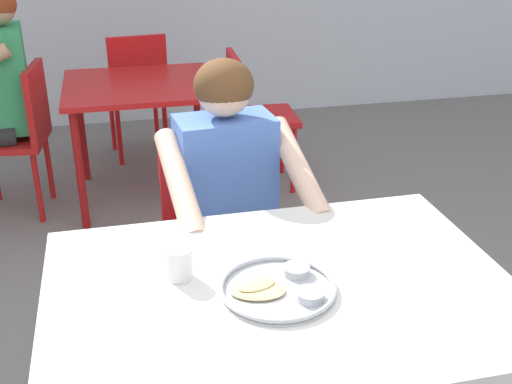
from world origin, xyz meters
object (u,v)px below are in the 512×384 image
object	(u,v)px
table_background_red	(141,97)
drinking_cup	(180,263)
chair_red_left	(21,129)
chair_red_far	(137,88)
thali_tray	(279,287)
chair_foreground	(219,223)
chair_red_right	(252,110)
table_foreground	(281,309)
diner_foreground	(233,198)

from	to	relation	value
table_background_red	drinking_cup	bearing A→B (deg)	-90.97
chair_red_left	chair_red_far	size ratio (longest dim) A/B	0.98
drinking_cup	chair_red_left	xyz separation A→B (m)	(-0.63, 2.13, -0.31)
drinking_cup	table_background_red	xyz separation A→B (m)	(0.04, 2.18, -0.18)
thali_tray	table_background_red	distance (m)	2.31
chair_foreground	table_background_red	xyz separation A→B (m)	(-0.20, 1.39, 0.13)
chair_red_right	table_foreground	bearing A→B (deg)	-101.02
drinking_cup	chair_red_right	world-z (taller)	drinking_cup
drinking_cup	diner_foreground	bearing A→B (deg)	65.90
diner_foreground	chair_red_far	world-z (taller)	diner_foreground
chair_foreground	table_background_red	distance (m)	1.41
chair_red_right	table_background_red	bearing A→B (deg)	-179.48
chair_foreground	thali_tray	bearing A→B (deg)	-90.32
diner_foreground	chair_red_left	distance (m)	1.81
diner_foreground	drinking_cup	bearing A→B (deg)	-114.10
thali_tray	diner_foreground	bearing A→B (deg)	88.28
chair_foreground	diner_foreground	distance (m)	0.31
chair_red_right	chair_red_far	bearing A→B (deg)	135.68
table_foreground	table_background_red	xyz separation A→B (m)	(-0.21, 2.27, -0.06)
diner_foreground	table_background_red	size ratio (longest dim) A/B	1.37
table_foreground	diner_foreground	distance (m)	0.66
thali_tray	chair_red_far	size ratio (longest dim) A/B	0.34
thali_tray	chair_red_right	world-z (taller)	chair_red_right
thali_tray	drinking_cup	world-z (taller)	drinking_cup
table_foreground	chair_red_right	bearing A→B (deg)	78.98
table_background_red	chair_red_left	xyz separation A→B (m)	(-0.67, -0.05, -0.12)
chair_red_right	chair_foreground	bearing A→B (deg)	-107.94
thali_tray	table_foreground	bearing A→B (deg)	62.39
table_background_red	chair_red_right	size ratio (longest dim) A/B	1.02
thali_tray	table_background_red	xyz separation A→B (m)	(-0.20, 2.30, -0.15)
chair_red_left	diner_foreground	bearing A→B (deg)	-60.49
drinking_cup	chair_red_right	bearing A→B (deg)	72.48
thali_tray	chair_foreground	bearing A→B (deg)	89.68
diner_foreground	chair_red_far	distance (m)	2.27
table_background_red	chair_foreground	bearing A→B (deg)	-81.79
table_background_red	chair_red_left	bearing A→B (deg)	-175.85
chair_foreground	table_foreground	bearing A→B (deg)	-89.47
chair_red_far	thali_tray	bearing A→B (deg)	-86.36
chair_foreground	chair_red_left	xyz separation A→B (m)	(-0.87, 1.34, 0.01)
chair_foreground	chair_red_left	bearing A→B (deg)	122.98
chair_red_left	chair_red_right	world-z (taller)	chair_red_left
chair_foreground	chair_red_far	distance (m)	2.03
thali_tray	chair_foreground	size ratio (longest dim) A/B	0.35
table_foreground	table_background_red	size ratio (longest dim) A/B	1.39
table_foreground	chair_red_far	bearing A→B (deg)	93.93
table_foreground	chair_red_right	distance (m)	2.33
drinking_cup	chair_foreground	bearing A→B (deg)	73.25
chair_foreground	diner_foreground	size ratio (longest dim) A/B	0.72
chair_red_right	drinking_cup	bearing A→B (deg)	-107.52
table_foreground	thali_tray	world-z (taller)	thali_tray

